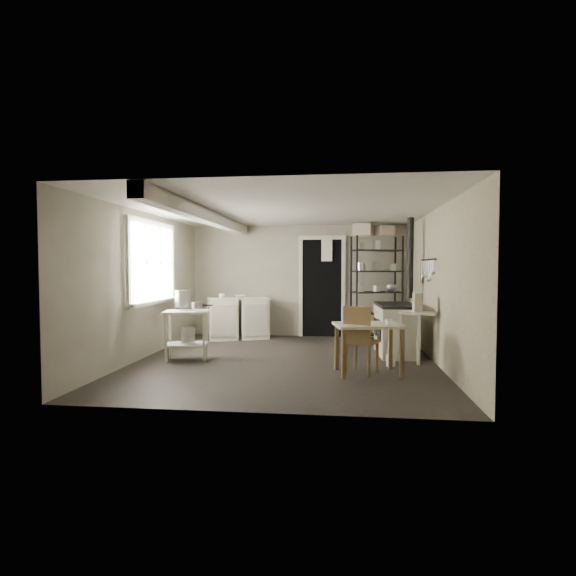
# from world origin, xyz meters

# --- Properties ---
(floor) EXTENTS (5.00, 5.00, 0.00)m
(floor) POSITION_xyz_m (0.00, 0.00, 0.00)
(floor) COLOR black
(floor) RESTS_ON ground
(ceiling) EXTENTS (5.00, 5.00, 0.00)m
(ceiling) POSITION_xyz_m (0.00, 0.00, 2.30)
(ceiling) COLOR silver
(ceiling) RESTS_ON wall_back
(wall_back) EXTENTS (4.50, 0.02, 2.30)m
(wall_back) POSITION_xyz_m (0.00, 2.50, 1.15)
(wall_back) COLOR #9D9786
(wall_back) RESTS_ON ground
(wall_front) EXTENTS (4.50, 0.02, 2.30)m
(wall_front) POSITION_xyz_m (0.00, -2.50, 1.15)
(wall_front) COLOR #9D9786
(wall_front) RESTS_ON ground
(wall_left) EXTENTS (0.02, 5.00, 2.30)m
(wall_left) POSITION_xyz_m (-2.25, 0.00, 1.15)
(wall_left) COLOR #9D9786
(wall_left) RESTS_ON ground
(wall_right) EXTENTS (0.02, 5.00, 2.30)m
(wall_right) POSITION_xyz_m (2.25, 0.00, 1.15)
(wall_right) COLOR #9D9786
(wall_right) RESTS_ON ground
(window) EXTENTS (0.12, 1.76, 1.28)m
(window) POSITION_xyz_m (-2.22, 0.20, 1.50)
(window) COLOR silver
(window) RESTS_ON wall_left
(doorway) EXTENTS (0.96, 0.10, 2.08)m
(doorway) POSITION_xyz_m (0.45, 2.47, 1.00)
(doorway) COLOR silver
(doorway) RESTS_ON ground
(ceiling_beam) EXTENTS (0.18, 5.00, 0.18)m
(ceiling_beam) POSITION_xyz_m (-1.20, 0.00, 2.20)
(ceiling_beam) COLOR silver
(ceiling_beam) RESTS_ON ceiling
(wallpaper_panel) EXTENTS (0.01, 5.00, 2.30)m
(wallpaper_panel) POSITION_xyz_m (2.24, 0.00, 1.15)
(wallpaper_panel) COLOR #BDB499
(wallpaper_panel) RESTS_ON wall_right
(utensil_rail) EXTENTS (0.06, 1.20, 0.44)m
(utensil_rail) POSITION_xyz_m (2.19, 0.60, 1.55)
(utensil_rail) COLOR silver
(utensil_rail) RESTS_ON wall_right
(prep_table) EXTENTS (0.74, 0.59, 0.76)m
(prep_table) POSITION_xyz_m (-1.53, -0.11, 0.40)
(prep_table) COLOR silver
(prep_table) RESTS_ON ground
(stockpot) EXTENTS (0.27, 0.27, 0.26)m
(stockpot) POSITION_xyz_m (-1.62, -0.02, 0.94)
(stockpot) COLOR silver
(stockpot) RESTS_ON prep_table
(saucepan) EXTENTS (0.19, 0.19, 0.10)m
(saucepan) POSITION_xyz_m (-1.35, -0.13, 0.85)
(saucepan) COLOR silver
(saucepan) RESTS_ON prep_table
(bucket) EXTENTS (0.26, 0.26, 0.23)m
(bucket) POSITION_xyz_m (-1.51, -0.11, 0.39)
(bucket) COLOR silver
(bucket) RESTS_ON prep_table
(base_cabinets) EXTENTS (1.36, 0.94, 0.82)m
(base_cabinets) POSITION_xyz_m (-1.19, 1.98, 0.46)
(base_cabinets) COLOR beige
(base_cabinets) RESTS_ON ground
(mixing_bowl) EXTENTS (0.34, 0.34, 0.07)m
(mixing_bowl) POSITION_xyz_m (-1.15, 1.97, 0.96)
(mixing_bowl) COLOR white
(mixing_bowl) RESTS_ON base_cabinets
(counter_cup) EXTENTS (0.14, 0.14, 0.09)m
(counter_cup) POSITION_xyz_m (-1.49, 1.82, 0.97)
(counter_cup) COLOR white
(counter_cup) RESTS_ON base_cabinets
(shelf_rack) EXTENTS (1.03, 0.65, 2.04)m
(shelf_rack) POSITION_xyz_m (1.53, 2.11, 0.95)
(shelf_rack) COLOR black
(shelf_rack) RESTS_ON ground
(shelf_jar) EXTENTS (0.10, 0.10, 0.19)m
(shelf_jar) POSITION_xyz_m (1.27, 2.12, 1.37)
(shelf_jar) COLOR white
(shelf_jar) RESTS_ON shelf_rack
(storage_box_a) EXTENTS (0.42, 0.40, 0.24)m
(storage_box_a) POSITION_xyz_m (1.26, 2.08, 2.01)
(storage_box_a) COLOR beige
(storage_box_a) RESTS_ON shelf_rack
(storage_box_b) EXTENTS (0.38, 0.37, 0.19)m
(storage_box_b) POSITION_xyz_m (1.67, 2.10, 1.99)
(storage_box_b) COLOR beige
(storage_box_b) RESTS_ON shelf_rack
(stove) EXTENTS (0.64, 1.09, 0.83)m
(stove) POSITION_xyz_m (1.73, 0.66, 0.44)
(stove) COLOR beige
(stove) RESTS_ON ground
(stovepipe) EXTENTS (0.15, 0.15, 1.49)m
(stovepipe) POSITION_xyz_m (2.01, 1.09, 1.59)
(stovepipe) COLOR black
(stovepipe) RESTS_ON stove
(side_ledge) EXTENTS (0.57, 0.43, 0.78)m
(side_ledge) POSITION_xyz_m (1.95, -0.08, 0.43)
(side_ledge) COLOR silver
(side_ledge) RESTS_ON ground
(oats_box) EXTENTS (0.11, 0.18, 0.28)m
(oats_box) POSITION_xyz_m (1.94, -0.10, 1.01)
(oats_box) COLOR beige
(oats_box) RESTS_ON side_ledge
(work_table) EXTENTS (0.98, 0.77, 0.67)m
(work_table) POSITION_xyz_m (1.20, -0.72, 0.38)
(work_table) COLOR beige
(work_table) RESTS_ON ground
(table_cup) EXTENTS (0.10, 0.10, 0.08)m
(table_cup) POSITION_xyz_m (1.46, -0.81, 0.80)
(table_cup) COLOR white
(table_cup) RESTS_ON work_table
(chair) EXTENTS (0.51, 0.52, 0.91)m
(chair) POSITION_xyz_m (1.12, -0.69, 0.48)
(chair) COLOR brown
(chair) RESTS_ON ground
(flour_sack) EXTENTS (0.42, 0.36, 0.47)m
(flour_sack) POSITION_xyz_m (1.09, 2.20, 0.24)
(flour_sack) COLOR white
(flour_sack) RESTS_ON ground
(floor_crock) EXTENTS (0.17, 0.17, 0.17)m
(floor_crock) POSITION_xyz_m (1.56, -0.22, 0.07)
(floor_crock) COLOR white
(floor_crock) RESTS_ON ground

